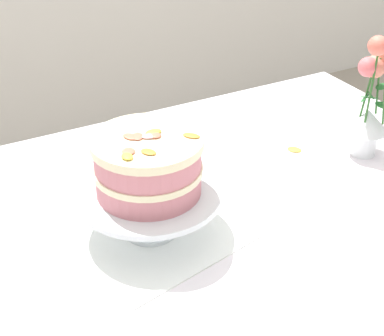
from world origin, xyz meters
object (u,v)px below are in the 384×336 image
Objects in this scene: dining_table at (224,247)px; flower_vase at (372,98)px; cake_stand at (149,198)px; layer_cake at (148,165)px.

flower_vase is at bearing 7.41° from dining_table.
cake_stand is at bearing -176.33° from flower_vase.
cake_stand is 0.61m from flower_vase.
layer_cake is at bearing -114.75° from cake_stand.
flower_vase is at bearing 3.67° from layer_cake.
cake_stand is 0.87× the size of flower_vase.
dining_table is 6.50× the size of layer_cake.
flower_vase is at bearing 3.67° from cake_stand.
cake_stand is at bearing 65.25° from layer_cake.
layer_cake reaches higher than cake_stand.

